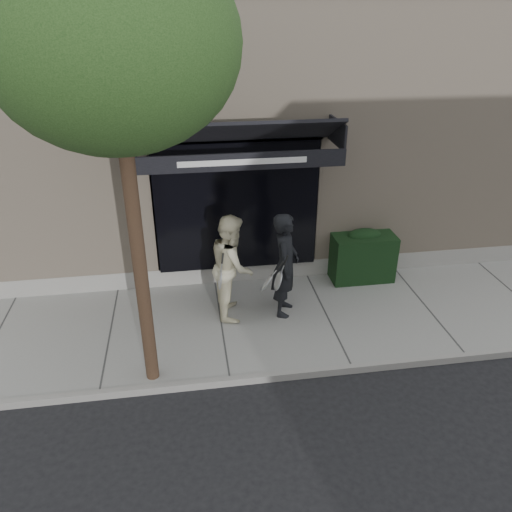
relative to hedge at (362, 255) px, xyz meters
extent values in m
plane|color=black|center=(-1.10, -1.25, -0.66)|extent=(80.00, 80.00, 0.00)
cube|color=gray|center=(-1.10, -1.25, -0.60)|extent=(20.00, 3.00, 0.12)
cube|color=gray|center=(-1.10, -2.80, -0.59)|extent=(20.00, 0.10, 0.14)
cube|color=beige|center=(-1.10, 3.75, 2.09)|extent=(14.00, 7.00, 5.50)
cube|color=gray|center=(-1.10, 0.45, -0.41)|extent=(14.02, 0.42, 0.50)
cube|color=black|center=(-2.60, 0.30, 1.14)|extent=(3.20, 0.30, 2.60)
cube|color=gray|center=(-4.20, 0.45, 1.14)|extent=(0.08, 0.40, 2.60)
cube|color=gray|center=(-1.00, 0.45, 1.14)|extent=(0.08, 0.40, 2.60)
cube|color=gray|center=(-2.60, 0.45, 2.48)|extent=(3.36, 0.40, 0.12)
cube|color=black|center=(-2.60, -0.25, 2.74)|extent=(3.60, 1.03, 0.55)
cube|color=black|center=(-2.60, -0.75, 2.35)|extent=(3.60, 0.05, 0.30)
cube|color=white|center=(-2.60, -0.78, 2.35)|extent=(2.20, 0.01, 0.10)
cube|color=black|center=(-4.38, -0.25, 2.66)|extent=(0.04, 1.00, 0.45)
cube|color=black|center=(-0.82, -0.25, 2.66)|extent=(0.04, 1.00, 0.45)
cube|color=black|center=(0.00, 0.00, -0.04)|extent=(1.30, 0.70, 1.00)
ellipsoid|color=black|center=(0.00, 0.00, 0.46)|extent=(0.71, 0.38, 0.27)
cylinder|color=black|center=(-4.30, -2.55, 1.74)|extent=(0.20, 0.20, 4.80)
ellipsoid|color=#1B3714|center=(-4.30, -2.55, 4.34)|extent=(3.00, 3.00, 2.55)
imported|color=black|center=(-1.87, -1.04, 0.47)|extent=(0.69, 0.85, 2.01)
torus|color=silver|center=(-2.07, -1.38, 0.34)|extent=(0.13, 0.31, 0.30)
cylinder|color=silver|center=(-2.07, -1.38, 0.34)|extent=(0.10, 0.27, 0.26)
cylinder|color=silver|center=(-2.07, -1.38, 0.34)|extent=(0.18, 0.03, 0.08)
cylinder|color=black|center=(-2.07, -1.38, 0.34)|extent=(0.20, 0.04, 0.09)
torus|color=silver|center=(-2.27, -1.38, 0.33)|extent=(0.27, 0.35, 0.27)
cylinder|color=silver|center=(-2.27, -1.38, 0.33)|extent=(0.23, 0.30, 0.23)
cylinder|color=silver|center=(-2.27, -1.38, 0.33)|extent=(0.16, 0.07, 0.11)
cylinder|color=black|center=(-2.27, -1.38, 0.33)|extent=(0.19, 0.09, 0.13)
imported|color=beige|center=(-2.83, -0.90, 0.45)|extent=(0.82, 1.02, 1.98)
torus|color=silver|center=(-3.09, -1.25, 0.38)|extent=(0.07, 0.30, 0.30)
cylinder|color=silver|center=(-3.09, -1.25, 0.38)|extent=(0.04, 0.27, 0.27)
cylinder|color=silver|center=(-3.09, -1.25, 0.38)|extent=(0.18, 0.02, 0.04)
cylinder|color=black|center=(-3.09, -1.25, 0.38)|extent=(0.20, 0.03, 0.06)
camera|label=1|loc=(-3.61, -8.90, 4.77)|focal=35.00mm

